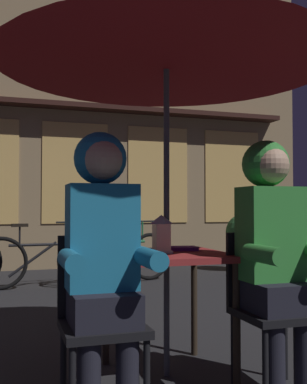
{
  "coord_description": "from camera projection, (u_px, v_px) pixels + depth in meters",
  "views": [
    {
      "loc": [
        -0.93,
        -2.65,
        1.01
      ],
      "look_at": [
        0.0,
        0.26,
        1.12
      ],
      "focal_mm": 42.96,
      "sensor_mm": 36.0,
      "label": 1
    }
  ],
  "objects": [
    {
      "name": "ground_plane",
      "position": [
        167.0,
        375.0,
        2.77
      ],
      "size": [
        60.0,
        60.0,
        0.0
      ],
      "primitive_type": "plane",
      "color": "#232326"
    },
    {
      "name": "cafe_table",
      "position": [
        167.0,
        269.0,
        2.8
      ],
      "size": [
        0.72,
        0.72,
        0.74
      ],
      "color": "maroon",
      "rests_on": "ground_plane"
    },
    {
      "name": "patio_umbrella",
      "position": [
        166.0,
        39.0,
        2.84
      ],
      "size": [
        2.1,
        2.1,
        2.31
      ],
      "color": "#4C4C51",
      "rests_on": "ground_plane"
    },
    {
      "name": "lantern",
      "position": [
        161.0,
        233.0,
        2.77
      ],
      "size": [
        0.11,
        0.11,
        0.23
      ],
      "color": "white",
      "rests_on": "cafe_table"
    },
    {
      "name": "chair_left",
      "position": [
        100.0,
        313.0,
        2.29
      ],
      "size": [
        0.4,
        0.4,
        0.87
      ],
      "color": "black",
      "rests_on": "ground_plane"
    },
    {
      "name": "chair_right",
      "position": [
        269.0,
        301.0,
        2.58
      ],
      "size": [
        0.4,
        0.4,
        0.87
      ],
      "color": "black",
      "rests_on": "ground_plane"
    },
    {
      "name": "person_left_hooded",
      "position": [
        103.0,
        242.0,
        2.25
      ],
      "size": [
        0.45,
        0.56,
        1.4
      ],
      "color": "black",
      "rests_on": "ground_plane"
    },
    {
      "name": "person_right_hooded",
      "position": [
        274.0,
        238.0,
        2.54
      ],
      "size": [
        0.45,
        0.56,
        1.4
      ],
      "color": "black",
      "rests_on": "ground_plane"
    },
    {
      "name": "shopfront_building",
      "position": [
        30.0,
        86.0,
        7.84
      ],
      "size": [
        10.0,
        0.93,
        6.2
      ],
      "color": "#937A56",
      "rests_on": "ground_plane"
    },
    {
      "name": "bicycle_third",
      "position": [
        42.0,
        260.0,
        5.84
      ],
      "size": [
        1.68,
        0.19,
        0.84
      ],
      "color": "black",
      "rests_on": "ground_plane"
    },
    {
      "name": "bicycle_fourth",
      "position": [
        117.0,
        257.0,
        6.18
      ],
      "size": [
        1.64,
        0.45,
        0.84
      ],
      "color": "black",
      "rests_on": "ground_plane"
    },
    {
      "name": "book",
      "position": [
        181.0,
        248.0,
        2.95
      ],
      "size": [
        0.22,
        0.17,
        0.02
      ],
      "primitive_type": "cube",
      "rotation": [
        0.0,
        0.0,
        -0.18
      ],
      "color": "#661E7A",
      "rests_on": "cafe_table"
    },
    {
      "name": "potted_plant",
      "position": [
        244.0,
        237.0,
        7.4
      ],
      "size": [
        0.6,
        0.6,
        0.92
      ],
      "color": "brown",
      "rests_on": "ground_plane"
    }
  ]
}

